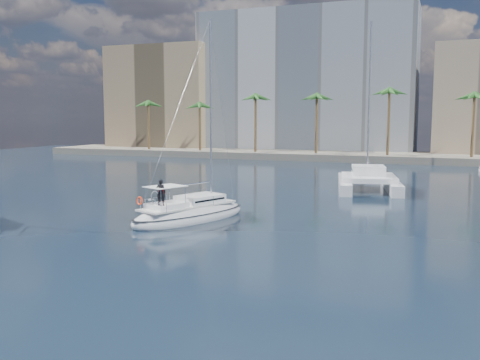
% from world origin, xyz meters
% --- Properties ---
extents(ground, '(160.00, 160.00, 0.00)m').
position_xyz_m(ground, '(0.00, 0.00, 0.00)').
color(ground, black).
rests_on(ground, ground).
extents(quay, '(120.00, 14.00, 1.20)m').
position_xyz_m(quay, '(0.00, 61.00, 0.60)').
color(quay, gray).
rests_on(quay, ground).
extents(building_modern, '(42.00, 16.00, 28.00)m').
position_xyz_m(building_modern, '(-12.00, 73.00, 14.00)').
color(building_modern, silver).
rests_on(building_modern, ground).
extents(building_tan_left, '(22.00, 14.00, 22.00)m').
position_xyz_m(building_tan_left, '(-42.00, 69.00, 11.00)').
color(building_tan_left, tan).
rests_on(building_tan_left, ground).
extents(palm_left, '(3.60, 3.60, 12.30)m').
position_xyz_m(palm_left, '(-34.00, 57.00, 10.28)').
color(palm_left, brown).
rests_on(palm_left, ground).
extents(palm_centre, '(3.60, 3.60, 12.30)m').
position_xyz_m(palm_centre, '(0.00, 57.00, 10.28)').
color(palm_centre, brown).
rests_on(palm_centre, ground).
extents(main_sloop, '(7.03, 10.88, 15.45)m').
position_xyz_m(main_sloop, '(-3.25, 1.29, 0.50)').
color(main_sloop, white).
rests_on(main_sloop, ground).
extents(catamaran, '(8.14, 12.85, 17.40)m').
position_xyz_m(catamaran, '(6.82, 22.71, 1.14)').
color(catamaran, white).
rests_on(catamaran, ground).
extents(seagull, '(1.06, 0.46, 0.20)m').
position_xyz_m(seagull, '(-8.32, 4.23, 0.81)').
color(seagull, silver).
rests_on(seagull, ground).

